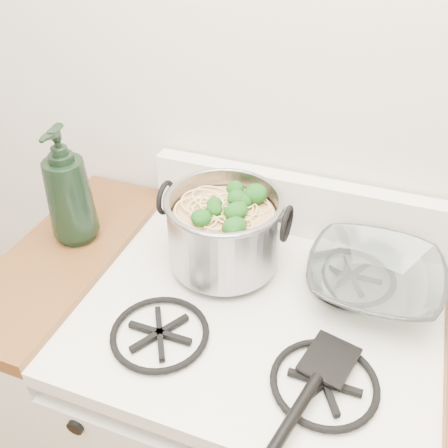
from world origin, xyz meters
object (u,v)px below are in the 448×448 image
(glass_bowl, at_px, (372,285))
(bottle, at_px, (67,186))
(gas_range, at_px, (253,427))
(stock_pot, at_px, (224,230))
(spatula, at_px, (330,357))

(glass_bowl, height_order, bottle, bottle)
(gas_range, xyz_separation_m, glass_bowl, (0.22, 0.12, 0.50))
(stock_pot, height_order, glass_bowl, stock_pot)
(glass_bowl, bearing_deg, gas_range, -151.10)
(bottle, bearing_deg, stock_pot, -0.68)
(stock_pot, distance_m, spatula, 0.37)
(gas_range, distance_m, stock_pot, 0.59)
(spatula, height_order, bottle, bottle)
(glass_bowl, distance_m, bottle, 0.74)
(gas_range, height_order, bottle, bottle)
(stock_pot, bearing_deg, glass_bowl, 2.51)
(glass_bowl, relative_size, bottle, 0.39)
(gas_range, distance_m, spatula, 0.54)
(stock_pot, relative_size, spatula, 0.96)
(spatula, relative_size, glass_bowl, 2.66)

